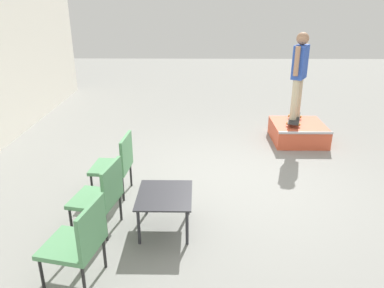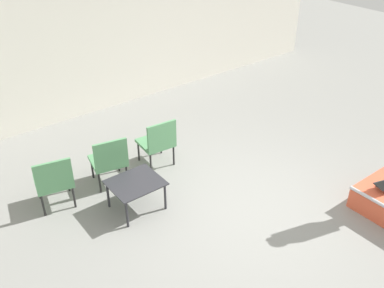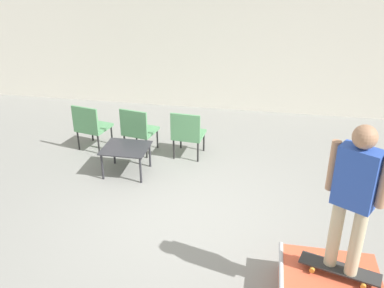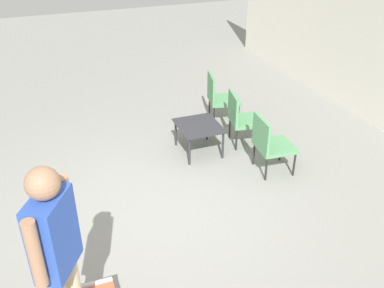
% 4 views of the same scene
% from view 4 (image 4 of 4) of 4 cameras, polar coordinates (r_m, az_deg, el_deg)
% --- Properties ---
extents(ground_plane, '(24.00, 24.00, 0.00)m').
position_cam_4_polar(ground_plane, '(5.61, -4.65, -8.96)').
color(ground_plane, gray).
extents(person_skater, '(0.51, 0.36, 1.61)m').
position_cam_4_polar(person_skater, '(3.19, -17.63, -13.28)').
color(person_skater, '#C6B793').
rests_on(person_skater, skateboard_on_ramp).
extents(coffee_table, '(0.74, 0.65, 0.47)m').
position_cam_4_polar(coffee_table, '(6.66, 0.92, 2.07)').
color(coffee_table, '#2D2D33').
rests_on(coffee_table, ground_plane).
extents(patio_chair_left, '(0.62, 0.62, 0.88)m').
position_cam_4_polar(patio_chair_left, '(7.65, 3.64, 6.41)').
color(patio_chair_left, black).
rests_on(patio_chair_left, ground_plane).
extents(patio_chair_center, '(0.61, 0.61, 0.88)m').
position_cam_4_polar(patio_chair_center, '(6.92, 6.63, 3.66)').
color(patio_chair_center, black).
rests_on(patio_chair_center, ground_plane).
extents(patio_chair_right, '(0.56, 0.56, 0.88)m').
position_cam_4_polar(patio_chair_right, '(6.23, 10.32, 0.22)').
color(patio_chair_right, black).
rests_on(patio_chair_right, ground_plane).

